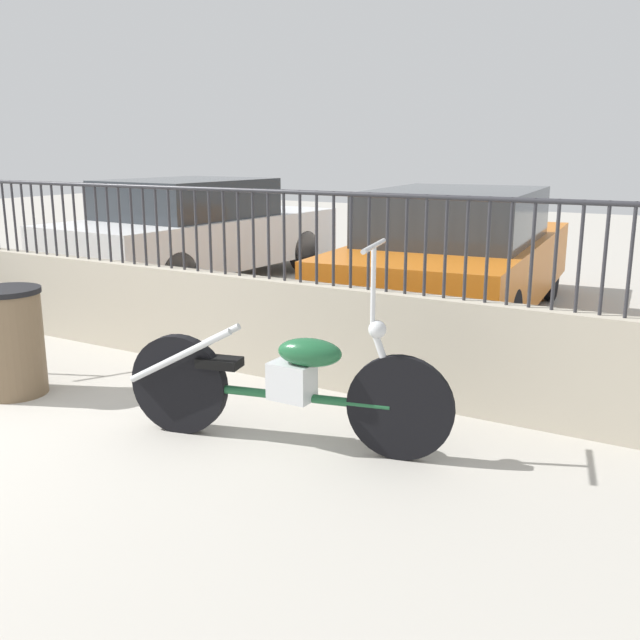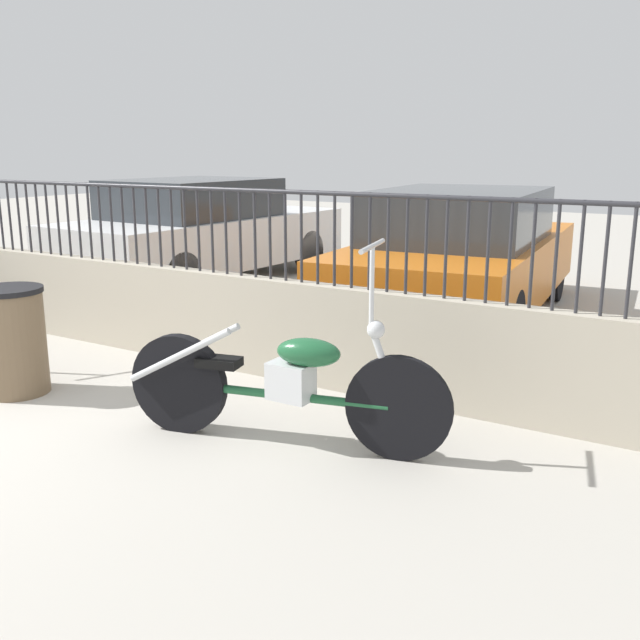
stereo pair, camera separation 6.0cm
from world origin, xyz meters
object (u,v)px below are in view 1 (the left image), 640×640
Objects in this scene: trash_bin at (11,342)px; car_orange at (458,255)px; car_white at (197,231)px; motorcycle_green at (270,381)px.

car_orange reaches higher than trash_bin.
trash_bin is 4.98m from car_white.
car_orange is at bearing 63.85° from trash_bin.
trash_bin is at bearing 172.62° from motorcycle_green.
trash_bin is (-2.26, -0.23, 0.00)m from motorcycle_green.
car_white is at bearing 121.25° from motorcycle_green.
car_white is (-4.24, 4.33, 0.31)m from motorcycle_green.
car_orange is (4.05, -0.35, -0.01)m from car_white.
car_white reaches higher than motorcycle_green.
motorcycle_green is at bearing 5.80° from trash_bin.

